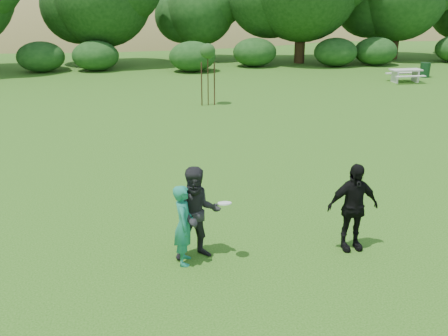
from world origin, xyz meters
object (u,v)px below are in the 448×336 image
(player_grey, at_px, (197,214))
(player_black, at_px, (353,207))
(trash_can_near, at_px, (425,70))
(player_teal, at_px, (184,225))
(picnic_table, at_px, (406,73))
(sapling, at_px, (208,53))

(player_grey, bearing_deg, player_black, -7.64)
(trash_can_near, bearing_deg, player_black, -124.10)
(player_grey, height_order, player_black, player_grey)
(player_teal, height_order, player_black, player_black)
(player_teal, bearing_deg, picnic_table, -30.94)
(player_black, bearing_deg, trash_can_near, 53.81)
(player_teal, height_order, trash_can_near, player_teal)
(player_grey, relative_size, trash_can_near, 2.15)
(trash_can_near, bearing_deg, player_teal, -130.44)
(player_grey, bearing_deg, player_teal, -156.51)
(player_grey, distance_m, sapling, 14.27)
(sapling, bearing_deg, picnic_table, 18.78)
(player_black, bearing_deg, player_grey, 174.94)
(player_teal, height_order, sapling, sapling)
(player_black, bearing_deg, picnic_table, 56.28)
(picnic_table, bearing_deg, player_grey, -128.52)
(player_grey, distance_m, player_black, 3.18)
(player_black, bearing_deg, player_teal, 177.74)
(player_teal, relative_size, trash_can_near, 1.83)
(player_teal, relative_size, player_grey, 0.85)
(picnic_table, bearing_deg, sapling, -161.22)
(player_black, xyz_separation_m, picnic_table, (11.31, 18.36, -0.42))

